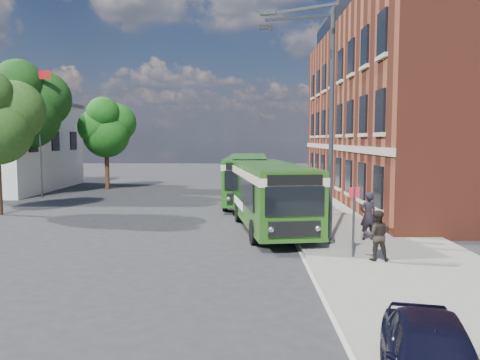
{
  "coord_description": "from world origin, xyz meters",
  "views": [
    {
      "loc": [
        1.91,
        -19.86,
        4.14
      ],
      "look_at": [
        1.69,
        2.32,
        2.2
      ],
      "focal_mm": 35.0,
      "sensor_mm": 36.0,
      "label": 1
    }
  ],
  "objects_px": {
    "street_lamp": "(322,122)",
    "bus_front": "(269,190)",
    "bus_rear": "(247,174)",
    "parked_car": "(433,359)"
  },
  "relations": [
    {
      "from": "street_lamp",
      "to": "bus_front",
      "type": "height_order",
      "value": "street_lamp"
    },
    {
      "from": "street_lamp",
      "to": "bus_front",
      "type": "xyz_separation_m",
      "value": [
        -1.81,
        3.42,
        -2.96
      ]
    },
    {
      "from": "street_lamp",
      "to": "bus_rear",
      "type": "xyz_separation_m",
      "value": [
        -2.78,
        13.15,
        -2.96
      ]
    },
    {
      "from": "bus_front",
      "to": "bus_rear",
      "type": "height_order",
      "value": "same"
    },
    {
      "from": "street_lamp",
      "to": "parked_car",
      "type": "xyz_separation_m",
      "value": [
        -0.02,
        -10.9,
        -4.02
      ]
    },
    {
      "from": "bus_front",
      "to": "parked_car",
      "type": "height_order",
      "value": "bus_front"
    },
    {
      "from": "street_lamp",
      "to": "parked_car",
      "type": "height_order",
      "value": "street_lamp"
    },
    {
      "from": "bus_rear",
      "to": "parked_car",
      "type": "xyz_separation_m",
      "value": [
        2.76,
        -24.05,
        -1.07
      ]
    },
    {
      "from": "street_lamp",
      "to": "bus_front",
      "type": "bearing_deg",
      "value": 117.84
    },
    {
      "from": "street_lamp",
      "to": "bus_rear",
      "type": "distance_m",
      "value": 13.76
    }
  ]
}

